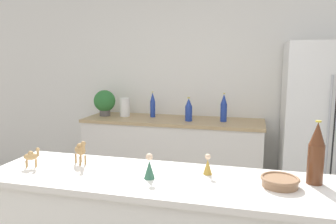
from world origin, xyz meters
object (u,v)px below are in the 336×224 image
at_px(refrigerator, 326,130).
at_px(back_bottle_0, 188,108).
at_px(back_bottle_2, 153,105).
at_px(wise_man_figurine_crimson, 149,168).
at_px(camel_figurine, 80,150).
at_px(back_bottle_3, 224,108).
at_px(wine_bottle, 316,154).
at_px(back_bottle_1, 189,110).
at_px(fruit_bowl, 280,181).
at_px(camel_figurine_second, 32,156).
at_px(potted_plant, 105,102).
at_px(paper_towel_roll, 125,107).
at_px(wise_man_figurine_purple, 208,165).

relative_size(refrigerator, back_bottle_0, 7.03).
relative_size(back_bottle_2, wise_man_figurine_crimson, 2.12).
bearing_deg(camel_figurine, refrigerator, 45.00).
height_order(back_bottle_3, wine_bottle, wine_bottle).
relative_size(back_bottle_1, fruit_bowl, 1.33).
distance_m(camel_figurine, wise_man_figurine_crimson, 0.52).
distance_m(back_bottle_0, wise_man_figurine_crimson, 2.05).
relative_size(back_bottle_3, fruit_bowl, 1.59).
bearing_deg(camel_figurine_second, potted_plant, 102.83).
distance_m(fruit_bowl, wise_man_figurine_crimson, 0.70).
xyz_separation_m(refrigerator, back_bottle_0, (-1.46, 0.12, 0.15)).
height_order(back_bottle_1, back_bottle_3, back_bottle_3).
bearing_deg(refrigerator, back_bottle_1, -179.25).
relative_size(paper_towel_roll, fruit_bowl, 1.12).
bearing_deg(back_bottle_2, wise_man_figurine_crimson, -73.16).
distance_m(paper_towel_roll, back_bottle_0, 0.78).
height_order(wine_bottle, camel_figurine, wine_bottle).
relative_size(potted_plant, fruit_bowl, 1.58).
bearing_deg(refrigerator, camel_figurine, -135.00).
height_order(wine_bottle, wise_man_figurine_purple, wine_bottle).
bearing_deg(paper_towel_roll, wise_man_figurine_crimson, -64.35).
xyz_separation_m(fruit_bowl, wise_man_figurine_crimson, (-0.70, -0.06, 0.03)).
height_order(back_bottle_0, back_bottle_2, back_bottle_2).
height_order(back_bottle_3, fruit_bowl, back_bottle_3).
height_order(refrigerator, camel_figurine, refrigerator).
bearing_deg(wise_man_figurine_purple, wine_bottle, 0.27).
height_order(fruit_bowl, camel_figurine, camel_figurine).
relative_size(refrigerator, wise_man_figurine_crimson, 12.27).
bearing_deg(paper_towel_roll, refrigerator, -2.29).
relative_size(refrigerator, wine_bottle, 5.17).
bearing_deg(refrigerator, back_bottle_0, 175.14).
bearing_deg(refrigerator, paper_towel_roll, 177.71).
height_order(back_bottle_0, back_bottle_1, back_bottle_1).
height_order(back_bottle_2, back_bottle_3, back_bottle_3).
bearing_deg(camel_figurine_second, back_bottle_0, 74.02).
distance_m(paper_towel_roll, wise_man_figurine_crimson, 2.23).
relative_size(wise_man_figurine_crimson, wise_man_figurine_purple, 1.19).
height_order(back_bottle_1, wine_bottle, wine_bottle).
height_order(refrigerator, wine_bottle, refrigerator).
xyz_separation_m(paper_towel_roll, wise_man_figurine_crimson, (0.96, -2.01, -0.02)).
height_order(back_bottle_0, camel_figurine_second, back_bottle_0).
relative_size(refrigerator, back_bottle_1, 6.70).
bearing_deg(paper_towel_roll, camel_figurine, -76.15).
bearing_deg(camel_figurine, fruit_bowl, -3.47).
bearing_deg(camel_figurine_second, paper_towel_roll, 95.68).
relative_size(refrigerator, fruit_bowl, 8.89).
xyz_separation_m(paper_towel_roll, fruit_bowl, (1.66, -1.94, -0.06)).
relative_size(back_bottle_3, camel_figurine_second, 2.62).
xyz_separation_m(potted_plant, paper_towel_roll, (0.25, 0.03, -0.06)).
distance_m(refrigerator, paper_towel_roll, 2.25).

